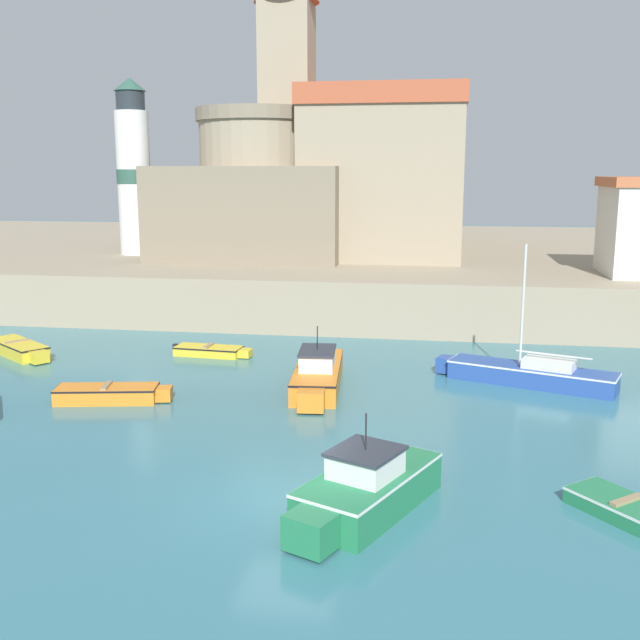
{
  "coord_description": "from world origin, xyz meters",
  "views": [
    {
      "loc": [
        3.61,
        -17.27,
        8.12
      ],
      "look_at": [
        -1.26,
        12.96,
        2.0
      ],
      "focal_mm": 42.0,
      "sensor_mm": 36.0,
      "label": 1
    }
  ],
  "objects_px": {
    "sailboat_blue_4": "(529,373)",
    "dinghy_green_7": "(631,510)",
    "dinghy_orange_0": "(110,393)",
    "dinghy_yellow_8": "(211,350)",
    "fortress": "(259,200)",
    "lighthouse": "(134,171)",
    "church": "(378,167)",
    "motorboat_orange_9": "(318,373)",
    "motorboat_green_3": "(365,488)",
    "dinghy_yellow_1": "(19,348)"
  },
  "relations": [
    {
      "from": "sailboat_blue_4",
      "to": "lighthouse",
      "type": "bearing_deg",
      "value": 142.77
    },
    {
      "from": "dinghy_yellow_1",
      "to": "motorboat_orange_9",
      "type": "relative_size",
      "value": 0.64
    },
    {
      "from": "dinghy_yellow_8",
      "to": "church",
      "type": "bearing_deg",
      "value": 73.96
    },
    {
      "from": "dinghy_orange_0",
      "to": "motorboat_orange_9",
      "type": "height_order",
      "value": "motorboat_orange_9"
    },
    {
      "from": "motorboat_orange_9",
      "to": "fortress",
      "type": "bearing_deg",
      "value": 109.49
    },
    {
      "from": "church",
      "to": "motorboat_green_3",
      "type": "bearing_deg",
      "value": -85.56
    },
    {
      "from": "dinghy_yellow_1",
      "to": "sailboat_blue_4",
      "type": "relative_size",
      "value": 0.6
    },
    {
      "from": "dinghy_yellow_1",
      "to": "church",
      "type": "xyz_separation_m",
      "value": [
        14.2,
        21.28,
        8.04
      ]
    },
    {
      "from": "dinghy_orange_0",
      "to": "dinghy_yellow_8",
      "type": "bearing_deg",
      "value": 78.24
    },
    {
      "from": "dinghy_orange_0",
      "to": "dinghy_yellow_8",
      "type": "height_order",
      "value": "dinghy_orange_0"
    },
    {
      "from": "dinghy_green_7",
      "to": "lighthouse",
      "type": "bearing_deg",
      "value": 129.9
    },
    {
      "from": "sailboat_blue_4",
      "to": "dinghy_green_7",
      "type": "height_order",
      "value": "sailboat_blue_4"
    },
    {
      "from": "sailboat_blue_4",
      "to": "motorboat_orange_9",
      "type": "relative_size",
      "value": 1.08
    },
    {
      "from": "motorboat_orange_9",
      "to": "lighthouse",
      "type": "distance_m",
      "value": 25.7
    },
    {
      "from": "dinghy_green_7",
      "to": "church",
      "type": "bearing_deg",
      "value": 104.76
    },
    {
      "from": "dinghy_yellow_8",
      "to": "sailboat_blue_4",
      "type": "bearing_deg",
      "value": -10.48
    },
    {
      "from": "dinghy_yellow_1",
      "to": "sailboat_blue_4",
      "type": "distance_m",
      "value": 22.06
    },
    {
      "from": "lighthouse",
      "to": "church",
      "type": "bearing_deg",
      "value": 17.55
    },
    {
      "from": "fortress",
      "to": "dinghy_orange_0",
      "type": "bearing_deg",
      "value": -89.73
    },
    {
      "from": "sailboat_blue_4",
      "to": "dinghy_yellow_8",
      "type": "xyz_separation_m",
      "value": [
        -13.56,
        2.51,
        -0.22
      ]
    },
    {
      "from": "dinghy_orange_0",
      "to": "dinghy_green_7",
      "type": "relative_size",
      "value": 1.33
    },
    {
      "from": "dinghy_yellow_1",
      "to": "church",
      "type": "relative_size",
      "value": 0.23
    },
    {
      "from": "dinghy_orange_0",
      "to": "lighthouse",
      "type": "distance_m",
      "value": 24.94
    },
    {
      "from": "dinghy_orange_0",
      "to": "lighthouse",
      "type": "height_order",
      "value": "lighthouse"
    },
    {
      "from": "sailboat_blue_4",
      "to": "dinghy_green_7",
      "type": "distance_m",
      "value": 11.47
    },
    {
      "from": "dinghy_yellow_8",
      "to": "fortress",
      "type": "relative_size",
      "value": 0.32
    },
    {
      "from": "dinghy_orange_0",
      "to": "church",
      "type": "bearing_deg",
      "value": 75.08
    },
    {
      "from": "dinghy_yellow_8",
      "to": "fortress",
      "type": "xyz_separation_m",
      "value": [
        -1.6,
        15.96,
        6.07
      ]
    },
    {
      "from": "dinghy_orange_0",
      "to": "church",
      "type": "xyz_separation_m",
      "value": [
        7.22,
        27.1,
        8.05
      ]
    },
    {
      "from": "dinghy_orange_0",
      "to": "fortress",
      "type": "bearing_deg",
      "value": 90.27
    },
    {
      "from": "dinghy_orange_0",
      "to": "dinghy_green_7",
      "type": "bearing_deg",
      "value": -22.72
    },
    {
      "from": "dinghy_yellow_1",
      "to": "motorboat_orange_9",
      "type": "height_order",
      "value": "motorboat_orange_9"
    },
    {
      "from": "dinghy_green_7",
      "to": "motorboat_green_3",
      "type": "bearing_deg",
      "value": -174.81
    },
    {
      "from": "sailboat_blue_4",
      "to": "dinghy_yellow_1",
      "type": "bearing_deg",
      "value": 176.96
    },
    {
      "from": "dinghy_orange_0",
      "to": "church",
      "type": "relative_size",
      "value": 0.24
    },
    {
      "from": "church",
      "to": "fortress",
      "type": "relative_size",
      "value": 1.53
    },
    {
      "from": "church",
      "to": "sailboat_blue_4",
      "type": "bearing_deg",
      "value": -70.77
    },
    {
      "from": "motorboat_green_3",
      "to": "motorboat_orange_9",
      "type": "distance_m",
      "value": 10.63
    },
    {
      "from": "motorboat_green_3",
      "to": "dinghy_yellow_8",
      "type": "height_order",
      "value": "motorboat_green_3"
    },
    {
      "from": "motorboat_green_3",
      "to": "dinghy_green_7",
      "type": "relative_size",
      "value": 1.67
    },
    {
      "from": "motorboat_green_3",
      "to": "motorboat_orange_9",
      "type": "height_order",
      "value": "motorboat_green_3"
    },
    {
      "from": "dinghy_yellow_1",
      "to": "sailboat_blue_4",
      "type": "bearing_deg",
      "value": -3.04
    },
    {
      "from": "sailboat_blue_4",
      "to": "fortress",
      "type": "xyz_separation_m",
      "value": [
        -15.16,
        18.47,
        5.85
      ]
    },
    {
      "from": "church",
      "to": "fortress",
      "type": "bearing_deg",
      "value": -151.5
    },
    {
      "from": "motorboat_green_3",
      "to": "lighthouse",
      "type": "distance_m",
      "value": 35.43
    },
    {
      "from": "motorboat_orange_9",
      "to": "lighthouse",
      "type": "xyz_separation_m",
      "value": [
        -15.15,
        19.34,
        7.55
      ]
    },
    {
      "from": "dinghy_green_7",
      "to": "sailboat_blue_4",
      "type": "bearing_deg",
      "value": 95.46
    },
    {
      "from": "sailboat_blue_4",
      "to": "dinghy_green_7",
      "type": "relative_size",
      "value": 2.19
    },
    {
      "from": "church",
      "to": "fortress",
      "type": "height_order",
      "value": "church"
    },
    {
      "from": "motorboat_green_3",
      "to": "sailboat_blue_4",
      "type": "xyz_separation_m",
      "value": [
        5.16,
        11.98,
        -0.15
      ]
    }
  ]
}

